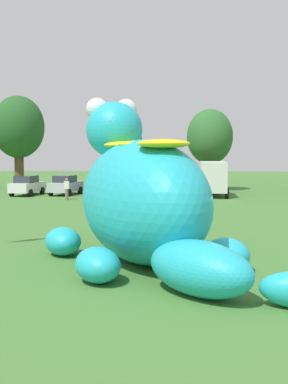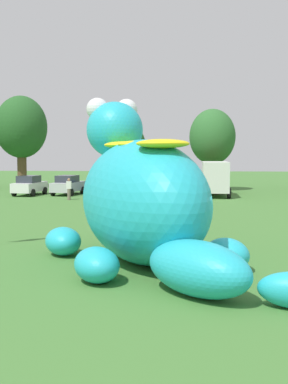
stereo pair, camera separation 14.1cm
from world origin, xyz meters
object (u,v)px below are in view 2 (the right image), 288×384
at_px(car_white, 29,185).
at_px(spectator_mid_field, 149,192).
at_px(spectator_by_cars, 133,197).
at_px(spectator_near_inflatable, 69,189).
at_px(car_green, 144,186).
at_px(box_truck, 215,177).
at_px(car_silver, 68,185).
at_px(car_blue, 106,185).
at_px(giant_inflatable_creature, 143,199).

xyz_separation_m(car_white, spectator_mid_field, (10.88, -6.61, -0.01)).
xyz_separation_m(spectator_mid_field, spectator_by_cars, (-0.86, -3.36, 0.00)).
relative_size(spectator_near_inflatable, spectator_by_cars, 1.00).
xyz_separation_m(car_green, spectator_by_cars, (-0.04, -10.08, -0.01)).
height_order(car_white, box_truck, box_truck).
height_order(spectator_near_inflatable, spectator_by_cars, same).
height_order(car_white, spectator_mid_field, car_white).
height_order(car_silver, box_truck, box_truck).
relative_size(box_truck, spectator_near_inflatable, 3.77).
bearing_deg(spectator_near_inflatable, car_blue, 66.77).
xyz_separation_m(car_white, spectator_near_inflatable, (4.38, -3.95, -0.01)).
bearing_deg(car_green, box_truck, 2.05).
bearing_deg(spectator_near_inflatable, spectator_by_cars, -46.85).
height_order(car_white, spectator_near_inflatable, car_white).
relative_size(car_white, car_silver, 0.98).
relative_size(car_green, spectator_mid_field, 2.48).
bearing_deg(car_green, spectator_by_cars, -90.24).
distance_m(car_silver, box_truck, 12.87).
distance_m(giant_inflatable_creature, car_silver, 27.51).
relative_size(spectator_mid_field, spectator_by_cars, 1.00).
bearing_deg(spectator_by_cars, giant_inflatable_creature, -83.64).
bearing_deg(spectator_by_cars, spectator_near_inflatable, 133.15).
relative_size(giant_inflatable_creature, spectator_by_cars, 5.98).
bearing_deg(car_blue, car_white, -170.49).
distance_m(giant_inflatable_creature, box_truck, 26.16).
height_order(car_white, car_green, same).
bearing_deg(spectator_by_cars, car_green, 89.76).
distance_m(car_green, spectator_mid_field, 6.77).
distance_m(car_silver, spectator_by_cars, 12.61).
xyz_separation_m(car_blue, spectator_mid_field, (4.34, -7.70, -0.01)).
bearing_deg(spectator_by_cars, spectator_mid_field, 75.72).
bearing_deg(car_blue, giant_inflatable_creature, -78.90).
distance_m(car_silver, spectator_near_inflatable, 4.75).
xyz_separation_m(giant_inflatable_creature, box_truck, (4.35, 25.79, -0.58)).
relative_size(giant_inflatable_creature, car_white, 2.38).
bearing_deg(car_white, car_silver, 11.67).
relative_size(car_white, spectator_by_cars, 2.51).
xyz_separation_m(giant_inflatable_creature, car_blue, (-5.21, 26.55, -1.32)).
height_order(car_silver, spectator_near_inflatable, car_silver).
xyz_separation_m(car_silver, car_blue, (3.29, 0.42, 0.00)).
xyz_separation_m(box_truck, spectator_near_inflatable, (-11.72, -4.28, -0.75)).
xyz_separation_m(car_green, spectator_near_inflatable, (-5.69, -4.06, -0.01)).
bearing_deg(giant_inflatable_creature, car_blue, 101.10).
xyz_separation_m(car_white, car_green, (10.06, 0.12, 0.00)).
distance_m(car_green, spectator_by_cars, 10.08).
relative_size(giant_inflatable_creature, spectator_near_inflatable, 5.98).
xyz_separation_m(giant_inflatable_creature, spectator_by_cars, (-1.73, 15.49, -1.33)).
relative_size(giant_inflatable_creature, car_blue, 2.39).
bearing_deg(car_green, spectator_near_inflatable, -144.46).
bearing_deg(spectator_near_inflatable, car_green, 35.54).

